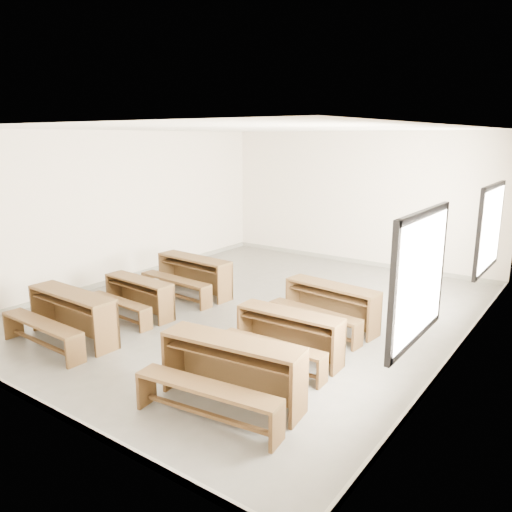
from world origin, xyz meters
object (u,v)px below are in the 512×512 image
Objects in this scene: desk_set_0 at (69,313)px; desk_set_3 at (230,368)px; desk_set_1 at (137,294)px; desk_set_5 at (330,303)px; desk_set_4 at (288,332)px; desk_set_2 at (193,273)px.

desk_set_3 reaches higher than desk_set_0.
desk_set_3 reaches higher than desk_set_1.
desk_set_0 reaches higher than desk_set_5.
desk_set_3 is 1.17× the size of desk_set_4.
desk_set_1 is 1.44m from desk_set_2.
desk_set_5 is at bearing 44.60° from desk_set_0.
desk_set_1 is at bearing 149.15° from desk_set_3.
desk_set_2 reaches higher than desk_set_1.
desk_set_2 is 1.10× the size of desk_set_4.
desk_set_3 is at bearing -20.71° from desk_set_1.
desk_set_2 is at bearing -174.13° from desk_set_5.
desk_set_2 is at bearing 153.42° from desk_set_4.
desk_set_3 is (3.17, -0.05, 0.01)m from desk_set_0.
desk_set_0 is 2.80m from desk_set_2.
desk_set_0 is 4.10m from desk_set_5.
desk_set_0 reaches higher than desk_set_1.
desk_set_1 is 0.81× the size of desk_set_3.
desk_set_5 reaches higher than desk_set_4.
desk_set_3 reaches higher than desk_set_5.
desk_set_5 is at bearing 3.23° from desk_set_2.
desk_set_0 is 0.94× the size of desk_set_3.
desk_set_4 reaches higher than desk_set_1.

